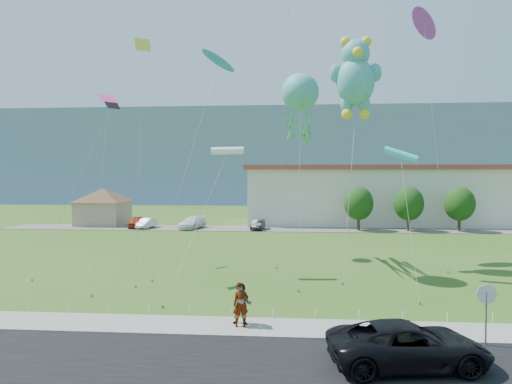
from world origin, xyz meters
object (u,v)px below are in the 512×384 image
pavilion (103,203)px  pedestrian_left (241,305)px  parked_car_black (258,224)px  stop_sign (486,300)px  parked_car_red (137,222)px  warehouse (463,194)px  pedestrian_right (242,304)px  suv (408,345)px  teddy_bear_kite (356,76)px  parked_car_white (192,223)px  octopus_kite (300,106)px  parked_car_silver (147,223)px

pavilion → pedestrian_left: bearing=-59.9°
pavilion → parked_car_black: pavilion is taller
stop_sign → parked_car_red: bearing=125.3°
warehouse → stop_sign: bearing=-108.9°
pedestrian_left → warehouse: bearing=42.2°
pedestrian_right → suv: bearing=-22.6°
pavilion → teddy_bear_kite: bearing=-40.5°
pedestrian_left → parked_car_white: 38.71m
pedestrian_right → octopus_kite: 16.74m
stop_sign → teddy_bear_kite: bearing=100.4°
stop_sign → pedestrian_left: (-9.86, 1.38, -0.80)m
octopus_kite → suv: bearing=-77.9°
pavilion → suv: (29.95, -44.49, -2.19)m
pedestrian_left → parked_car_black: (-2.04, 36.85, -0.36)m
parked_car_silver → octopus_kite: bearing=-44.8°
stop_sign → teddy_bear_kite: (-2.96, 16.09, 12.29)m
pedestrian_right → octopus_kite: (2.73, 12.62, 10.66)m
parked_car_red → octopus_kite: size_ratio=0.32×
warehouse → parked_car_white: warehouse is taller
pavilion → parked_car_white: 13.84m
parked_car_red → pavilion: bearing=143.0°
teddy_bear_kite → parked_car_white: bearing=127.5°
pedestrian_left → parked_car_silver: size_ratio=0.50×
parked_car_red → parked_car_white: (7.38, -0.38, 0.00)m
parked_car_red → parked_car_silver: parked_car_red is taller
warehouse → parked_car_black: 30.29m
octopus_kite → parked_car_red: bearing=129.7°
parked_car_red → parked_car_black: 15.81m
pavilion → octopus_kite: 39.41m
parked_car_white → parked_car_black: bearing=11.5°
pavilion → suv: size_ratio=1.65×
suv → pavilion: bearing=25.8°
parked_car_red → parked_car_black: (15.79, -0.80, -0.09)m
suv → parked_car_white: bearing=14.1°
parked_car_silver → teddy_bear_kite: (23.27, -22.48, 13.46)m
stop_sign → teddy_bear_kite: size_ratio=0.15×
pedestrian_right → parked_car_black: 36.65m
pedestrian_left → parked_car_black: bearing=74.8°
parked_car_red → teddy_bear_kite: size_ratio=0.25×
octopus_kite → parked_car_black: bearing=101.3°
pedestrian_left → pedestrian_right: size_ratio=1.07×
parked_car_black → suv: bearing=-73.9°
parked_car_red → suv: bearing=-68.0°
suv → parked_car_silver: size_ratio=1.44×
pedestrian_right → parked_car_silver: size_ratio=0.47×
stop_sign → octopus_kite: 18.69m
parked_car_silver → parked_car_black: (14.33, -0.35, 0.01)m
suv → stop_sign: bearing=-65.4°
stop_sign → parked_car_black: size_ratio=0.64×
parked_car_red → octopus_kite: 34.00m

